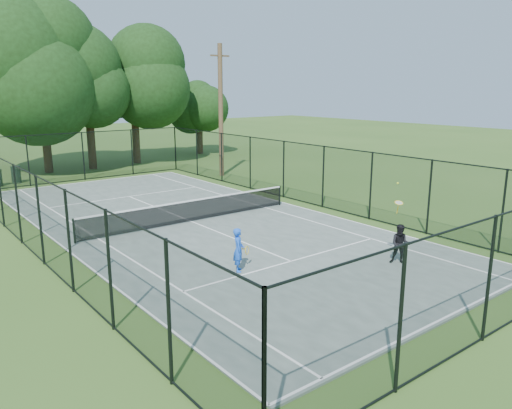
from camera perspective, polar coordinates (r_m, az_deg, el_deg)
ground at (r=21.69m, az=-7.37°, el=-2.09°), size 120.00×120.00×0.00m
tennis_court at (r=21.68m, az=-7.37°, el=-2.02°), size 11.00×24.00×0.06m
tennis_net at (r=21.54m, az=-7.41°, el=-0.61°), size 10.08×0.08×0.95m
fence at (r=21.34m, az=-7.49°, el=1.79°), size 13.10×26.10×3.00m
tree_near_left at (r=36.69m, az=-23.47°, el=13.45°), size 8.09×8.09×10.55m
tree_near_mid at (r=37.24m, az=-18.73°, el=12.48°), size 6.99×6.99×9.14m
tree_near_right at (r=39.31m, az=-13.86°, el=12.76°), size 6.39×6.39×8.82m
tree_far_right at (r=44.12m, az=-6.54°, el=10.44°), size 4.39×4.39×5.80m
trash_bin_right at (r=33.67m, az=-25.74°, el=3.09°), size 0.58×0.58×1.03m
utility_pole at (r=32.68m, az=-4.05°, el=10.69°), size 1.40×0.30×8.38m
player_blue at (r=15.64m, az=-2.01°, el=-5.19°), size 0.87×0.61×1.40m
player_black at (r=16.94m, az=16.19°, el=-4.36°), size 0.83×1.00×2.59m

